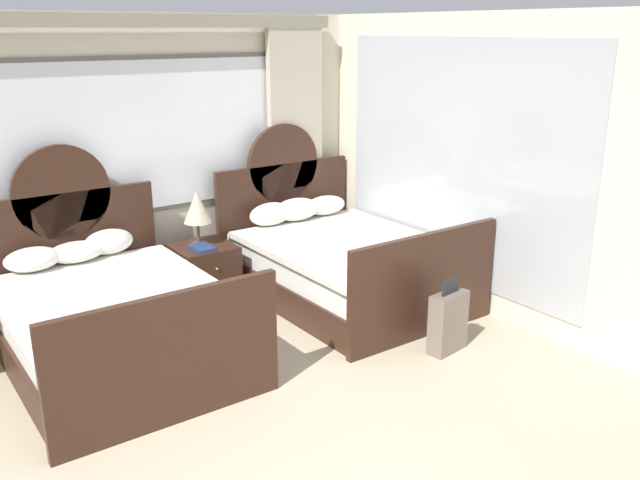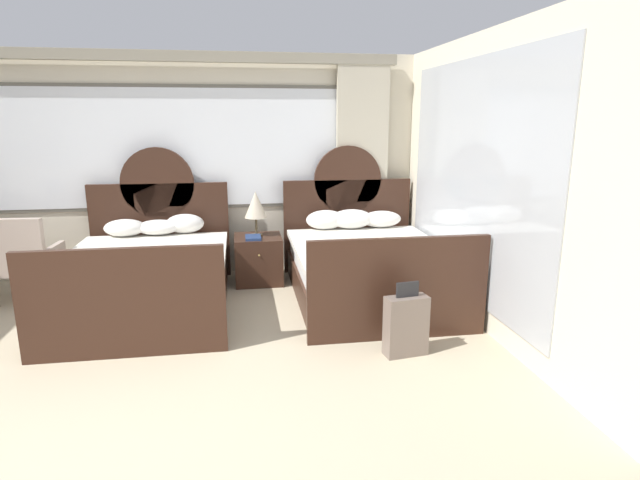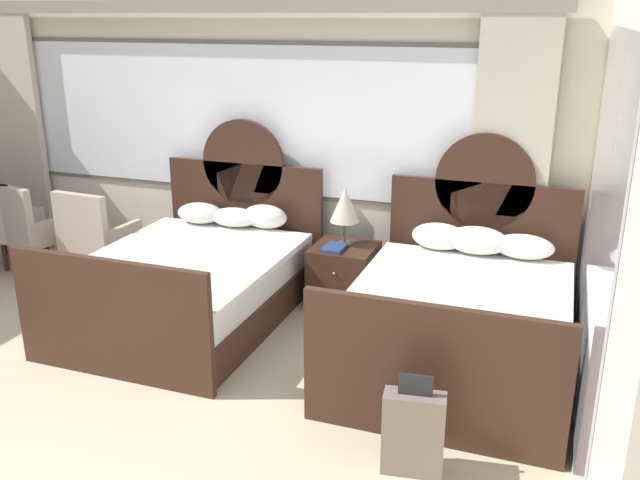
# 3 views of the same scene
# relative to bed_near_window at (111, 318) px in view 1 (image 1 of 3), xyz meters

# --- Properties ---
(wall_back_window) EXTENTS (6.63, 0.22, 2.70)m
(wall_back_window) POSITION_rel_bed_near_window_xyz_m (-0.14, 1.20, 1.08)
(wall_back_window) COLOR beige
(wall_back_window) RESTS_ON ground_plane
(wall_right_mirror) EXTENTS (0.08, 4.26, 2.70)m
(wall_right_mirror) POSITION_rel_bed_near_window_xyz_m (3.20, -0.91, 1.00)
(wall_right_mirror) COLOR beige
(wall_right_mirror) RESTS_ON ground_plane
(bed_near_window) EXTENTS (1.63, 2.26, 1.60)m
(bed_near_window) POSITION_rel_bed_near_window_xyz_m (0.00, 0.00, 0.00)
(bed_near_window) COLOR #382116
(bed_near_window) RESTS_ON ground_plane
(bed_near_mirror) EXTENTS (1.63, 2.26, 1.60)m
(bed_near_mirror) POSITION_rel_bed_near_window_xyz_m (2.31, 0.00, 0.00)
(bed_near_mirror) COLOR #382116
(bed_near_mirror) RESTS_ON ground_plane
(nightstand_between_beds) EXTENTS (0.56, 0.58, 0.56)m
(nightstand_between_beds) POSITION_rel_bed_near_window_xyz_m (1.16, 0.70, -0.07)
(nightstand_between_beds) COLOR #382116
(nightstand_between_beds) RESTS_ON ground_plane
(table_lamp_on_nightstand) EXTENTS (0.27, 0.27, 0.53)m
(table_lamp_on_nightstand) POSITION_rel_bed_near_window_xyz_m (1.14, 0.74, 0.58)
(table_lamp_on_nightstand) COLOR brown
(table_lamp_on_nightstand) RESTS_ON nightstand_between_beds
(book_on_nightstand) EXTENTS (0.18, 0.26, 0.03)m
(book_on_nightstand) POSITION_rel_bed_near_window_xyz_m (1.10, 0.59, 0.23)
(book_on_nightstand) COLOR navy
(book_on_nightstand) RESTS_ON nightstand_between_beds
(suitcase_on_floor) EXTENTS (0.37, 0.20, 0.63)m
(suitcase_on_floor) POSITION_rel_bed_near_window_xyz_m (2.29, -1.48, -0.09)
(suitcase_on_floor) COLOR #75665B
(suitcase_on_floor) RESTS_ON ground_plane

